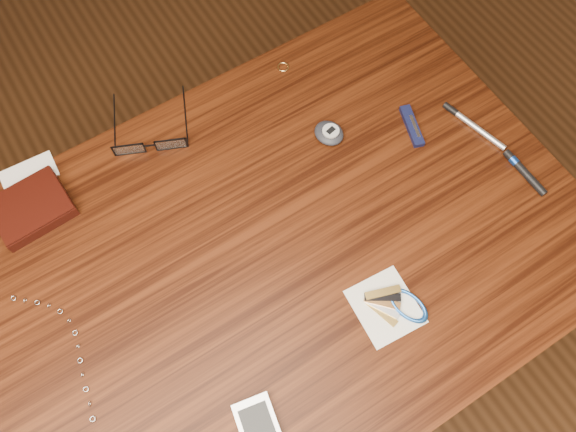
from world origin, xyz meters
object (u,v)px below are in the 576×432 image
notepad_keys (396,305)px  pocket_knife (412,126)px  pedometer (329,133)px  silver_pen (469,123)px  desk (276,270)px  eyeglasses (150,143)px  wallet_and_card (31,207)px

notepad_keys → pocket_knife: size_ratio=1.34×
pedometer → pocket_knife: size_ratio=0.74×
pocket_knife → silver_pen: (0.09, -0.05, -0.00)m
pedometer → notepad_keys: (-0.08, -0.31, -0.01)m
desk → pedometer: pedometer is taller
desk → silver_pen: bearing=2.7°
eyeglasses → silver_pen: bearing=-27.3°
desk → wallet_and_card: (-0.30, 0.27, 0.11)m
wallet_and_card → silver_pen: bearing=-19.3°
pocket_knife → silver_pen: same height
wallet_and_card → pocket_knife: (0.63, -0.20, -0.01)m
wallet_and_card → pedometer: 0.51m
desk → silver_pen: size_ratio=7.64×
eyeglasses → pocket_knife: (0.41, -0.21, -0.01)m
desk → pocket_knife: (0.33, 0.07, 0.11)m
desk → pocket_knife: size_ratio=11.74×
pocket_knife → silver_pen: size_ratio=0.65×
desk → silver_pen: silver_pen is taller
desk → eyeglasses: 0.31m
notepad_keys → pocket_knife: same height
pedometer → silver_pen: pedometer is taller
eyeglasses → pedometer: 0.31m
pocket_knife → pedometer: bearing=154.5°
desk → pedometer: 0.26m
pocket_knife → eyeglasses: bearing=152.8°
wallet_and_card → notepad_keys: 0.61m
notepad_keys → wallet_and_card: bearing=132.3°
notepad_keys → eyeglasses: bearing=112.7°
pedometer → silver_pen: (0.22, -0.11, -0.00)m
wallet_and_card → notepad_keys: (0.41, -0.45, -0.01)m
wallet_and_card → eyeglasses: 0.22m
pedometer → notepad_keys: 0.32m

